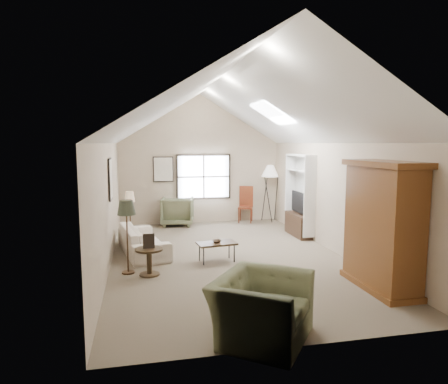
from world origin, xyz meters
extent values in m
cube|color=#736352|center=(0.00, 0.00, 0.00)|extent=(5.00, 8.00, 0.01)
cube|color=tan|center=(0.00, 4.00, 1.25)|extent=(5.00, 0.01, 2.50)
cube|color=tan|center=(0.00, -4.00, 1.25)|extent=(5.00, 0.01, 2.50)
cube|color=tan|center=(-2.50, 0.00, 1.25)|extent=(0.01, 8.00, 2.50)
cube|color=tan|center=(2.50, 0.00, 1.25)|extent=(0.01, 8.00, 2.50)
cube|color=black|center=(0.10, 3.96, 1.45)|extent=(1.72, 0.08, 1.42)
cube|color=black|center=(-2.47, 0.30, 1.75)|extent=(0.68, 0.04, 0.88)
cube|color=black|center=(-1.15, 3.97, 1.70)|extent=(0.62, 0.04, 0.78)
cube|color=brown|center=(2.18, -2.40, 1.10)|extent=(0.60, 1.50, 2.20)
cube|color=white|center=(2.34, 1.60, 1.15)|extent=(0.32, 1.30, 2.10)
cube|color=#382316|center=(2.32, 1.60, 0.30)|extent=(0.34, 1.18, 0.60)
cube|color=black|center=(2.32, 1.60, 0.92)|extent=(0.05, 0.90, 0.55)
imported|color=white|center=(-1.83, 0.72, 0.31)|extent=(1.20, 2.21, 0.61)
imported|color=#606648|center=(-0.38, -3.70, 0.40)|extent=(1.62, 1.65, 0.81)
imported|color=#5F6144|center=(-0.76, 3.67, 0.44)|extent=(1.10, 1.12, 0.87)
cube|color=#332615|center=(-0.30, -0.30, 0.21)|extent=(0.87, 0.56, 0.42)
imported|color=#322314|center=(-0.30, -0.30, 0.44)|extent=(0.22, 0.22, 0.05)
cylinder|color=#3C2B18|center=(-1.73, -0.88, 0.26)|extent=(0.61, 0.61, 0.52)
cube|color=brown|center=(1.40, 3.70, 0.57)|extent=(0.57, 0.57, 1.13)
camera|label=1|loc=(-1.86, -8.38, 2.51)|focal=32.00mm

